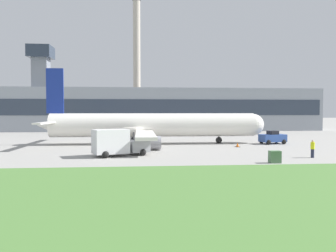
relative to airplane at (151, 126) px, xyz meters
The scene contains 9 objects.
ground_plane 3.87m from the airplane, 149.75° to the right, with size 400.00×400.00×0.00m, color #999691.
terminal_building 35.76m from the airplane, 94.93° to the left, with size 89.73×13.24×20.35m.
smokestack_left 71.31m from the airplane, 92.03° to the left, with size 2.85×2.85×43.56m.
airplane is the anchor object (origin of this frame).
pushback_tug 17.30m from the airplane, ahead, with size 3.79×2.87×1.84m.
baggage_truck 13.09m from the airplane, 107.38° to the right, with size 6.06×4.17×2.73m.
ground_crew_person 21.83m from the airplane, 45.08° to the right, with size 0.49×0.49×1.76m.
traffic_cone_near_nose 12.31m from the airplane, 24.59° to the right, with size 0.62×0.62×0.54m.
utility_cabinet 21.10m from the airplane, 60.66° to the right, with size 0.97×0.66×1.08m.
Camera 1 is at (0.88, -44.64, 4.50)m, focal length 35.00 mm.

